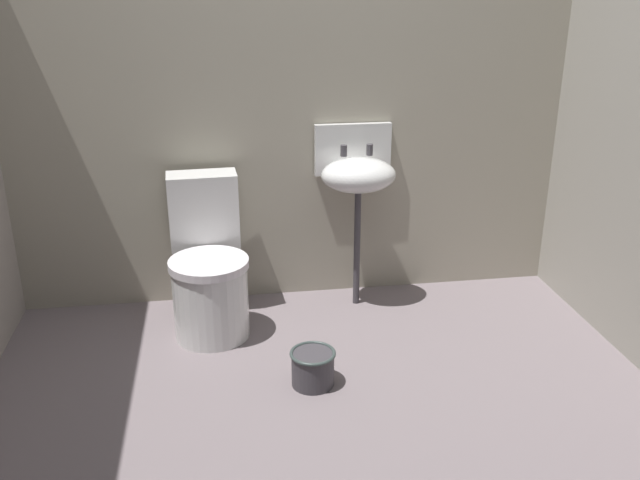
% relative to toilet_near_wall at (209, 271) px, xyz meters
% --- Properties ---
extents(ground_plane, '(3.41, 2.97, 0.08)m').
position_rel_toilet_near_wall_xyz_m(ground_plane, '(0.48, -0.93, -0.36)').
color(ground_plane, slate).
extents(wall_back, '(3.41, 0.10, 2.16)m').
position_rel_toilet_near_wall_xyz_m(wall_back, '(0.48, 0.40, 0.76)').
color(wall_back, gray).
rests_on(wall_back, ground).
extents(toilet_near_wall, '(0.42, 0.61, 0.78)m').
position_rel_toilet_near_wall_xyz_m(toilet_near_wall, '(0.00, 0.00, 0.00)').
color(toilet_near_wall, silver).
rests_on(toilet_near_wall, ground).
extents(sink, '(0.42, 0.35, 0.99)m').
position_rel_toilet_near_wall_xyz_m(sink, '(0.81, 0.19, 0.43)').
color(sink, '#3B373C').
rests_on(sink, ground).
extents(bucket, '(0.21, 0.21, 0.17)m').
position_rel_toilet_near_wall_xyz_m(bucket, '(0.45, -0.62, -0.23)').
color(bucket, '#3B373C').
rests_on(bucket, ground).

